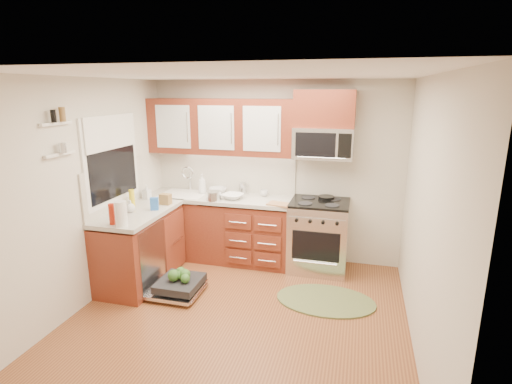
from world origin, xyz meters
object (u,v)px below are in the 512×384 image
(skillet, at_px, (326,198))
(bowl_b, at_px, (218,190))
(cutting_board, at_px, (279,204))
(cup, at_px, (264,193))
(rug, at_px, (325,300))
(paper_towel_roll, at_px, (121,214))
(dishwasher, at_px, (177,286))
(sink, at_px, (184,202))
(range, at_px, (319,236))
(stock_pot, at_px, (214,196))
(bowl_a, at_px, (233,196))
(upper_cabinets, at_px, (221,127))
(microwave, at_px, (323,143))

(skillet, xyz_separation_m, bowl_b, (-1.55, 0.03, -0.01))
(cutting_board, height_order, cup, cup)
(rug, relative_size, cutting_board, 3.85)
(paper_towel_roll, bearing_deg, dishwasher, 35.10)
(cup, bearing_deg, paper_towel_roll, -126.66)
(rug, xyz_separation_m, cutting_board, (-0.69, 0.64, 0.93))
(sink, distance_m, bowl_b, 0.51)
(skillet, bearing_deg, paper_towel_roll, -142.37)
(sink, xyz_separation_m, cutting_board, (1.43, -0.20, 0.14))
(range, relative_size, stock_pot, 4.67)
(sink, xyz_separation_m, rug, (2.12, -0.84, -0.79))
(dishwasher, bearing_deg, cutting_board, 41.50)
(cutting_board, bearing_deg, bowl_a, 169.18)
(range, bearing_deg, upper_cabinets, 174.11)
(upper_cabinets, height_order, rug, upper_cabinets)
(range, relative_size, cutting_board, 3.22)
(paper_towel_roll, relative_size, bowl_a, 0.99)
(rug, bearing_deg, dishwasher, -170.86)
(microwave, xyz_separation_m, stock_pot, (-1.40, -0.33, -0.71))
(cutting_board, bearing_deg, range, 22.78)
(range, bearing_deg, bowl_b, 173.44)
(range, distance_m, cutting_board, 0.71)
(bowl_b, bearing_deg, rug, -31.47)
(skillet, relative_size, bowl_a, 0.76)
(stock_pot, bearing_deg, dishwasher, -98.84)
(microwave, bearing_deg, paper_towel_roll, -141.80)
(range, xyz_separation_m, rug, (0.19, -0.85, -0.46))
(microwave, height_order, sink, microwave)
(dishwasher, relative_size, rug, 0.62)
(sink, distance_m, dishwasher, 1.38)
(skillet, bearing_deg, rug, -83.02)
(stock_pot, height_order, bowl_a, stock_pot)
(microwave, bearing_deg, dishwasher, -140.93)
(bowl_a, bearing_deg, cutting_board, -10.82)
(range, bearing_deg, sink, -179.70)
(cutting_board, bearing_deg, cup, 127.79)
(paper_towel_roll, bearing_deg, microwave, 38.20)
(sink, height_order, cutting_board, cutting_board)
(skillet, distance_m, cup, 0.86)
(cutting_board, distance_m, bowl_a, 0.69)
(range, distance_m, microwave, 1.23)
(upper_cabinets, xyz_separation_m, stock_pot, (0.01, -0.35, -0.89))
(sink, relative_size, stock_pot, 3.05)
(rug, bearing_deg, skillet, 96.98)
(skillet, height_order, cutting_board, skillet)
(cup, bearing_deg, rug, -46.03)
(range, distance_m, dishwasher, 1.95)
(stock_pot, height_order, paper_towel_roll, paper_towel_roll)
(paper_towel_roll, xyz_separation_m, cup, (1.20, 1.62, -0.10))
(stock_pot, distance_m, bowl_a, 0.26)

